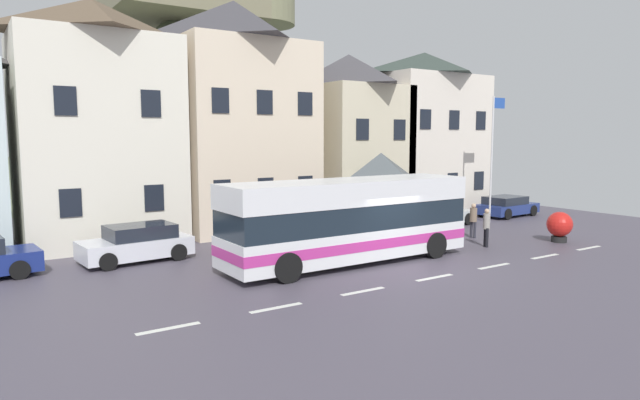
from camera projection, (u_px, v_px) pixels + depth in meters
name	position (u px, v px, depth m)	size (l,w,h in m)	color
ground_plane	(414.00, 272.00, 19.24)	(40.00, 60.00, 0.07)	#4E4855
townhouse_01	(96.00, 123.00, 24.10)	(6.45, 5.55, 10.54)	silver
townhouse_02	(236.00, 116.00, 28.15)	(6.56, 6.47, 11.43)	beige
townhouse_03	(348.00, 137.00, 31.84)	(5.07, 5.98, 9.33)	beige
townhouse_04	(423.00, 133.00, 34.44)	(6.86, 5.15, 9.82)	silver
hilltop_castle	(182.00, 93.00, 46.09)	(32.72, 32.72, 22.22)	#566045
transit_bus	(349.00, 221.00, 20.38)	(9.84, 2.73, 3.10)	white
bus_shelter	(381.00, 169.00, 26.62)	(3.60, 3.60, 3.91)	#473D33
parked_car_00	(506.00, 206.00, 32.64)	(4.01, 2.24, 1.19)	navy
parked_car_02	(437.00, 214.00, 29.03)	(4.58, 2.23, 1.29)	silver
parked_car_03	(137.00, 243.00, 20.81)	(4.12, 2.25, 1.37)	silver
pedestrian_00	(473.00, 217.00, 25.58)	(0.32, 0.32, 1.61)	#2D2D38
pedestrian_01	(387.00, 221.00, 24.65)	(0.32, 0.33, 1.60)	black
pedestrian_02	(486.00, 226.00, 23.46)	(0.29, 0.30, 1.64)	black
public_bench	(342.00, 219.00, 28.33)	(1.69, 0.48, 0.87)	#473828
flagpole	(493.00, 150.00, 29.71)	(0.95, 0.10, 6.82)	silver
harbour_buoy	(560.00, 225.00, 24.55)	(1.11, 1.11, 1.36)	black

